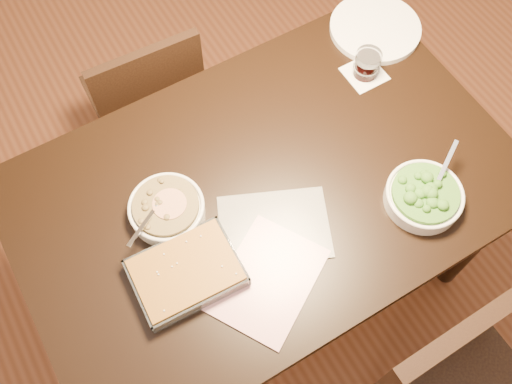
{
  "coord_description": "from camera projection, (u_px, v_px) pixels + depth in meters",
  "views": [
    {
      "loc": [
        -0.41,
        -0.63,
        2.16
      ],
      "look_at": [
        -0.05,
        -0.02,
        0.8
      ],
      "focal_mm": 40.0,
      "sensor_mm": 36.0,
      "label": 1
    }
  ],
  "objects": [
    {
      "name": "magazine_b",
      "position": [
        274.0,
        227.0,
        1.54
      ],
      "size": [
        0.36,
        0.31,
        0.01
      ],
      "primitive_type": "cube",
      "rotation": [
        0.0,
        0.0,
        -0.42
      ],
      "color": "#24252B",
      "rests_on": "table"
    },
    {
      "name": "stew_bowl",
      "position": [
        167.0,
        208.0,
        1.53
      ],
      "size": [
        0.21,
        0.21,
        0.08
      ],
      "color": "white",
      "rests_on": "table"
    },
    {
      "name": "wine_tumbler",
      "position": [
        367.0,
        64.0,
        1.73
      ],
      "size": [
        0.08,
        0.08,
        0.09
      ],
      "color": "black",
      "rests_on": "coaster"
    },
    {
      "name": "dinner_plate",
      "position": [
        375.0,
        28.0,
        1.85
      ],
      "size": [
        0.29,
        0.29,
        0.02
      ],
      "primitive_type": "cylinder",
      "color": "white",
      "rests_on": "table"
    },
    {
      "name": "baking_dish",
      "position": [
        186.0,
        273.0,
        1.46
      ],
      "size": [
        0.28,
        0.21,
        0.05
      ],
      "rotation": [
        0.0,
        0.0,
        -0.05
      ],
      "color": "silver",
      "rests_on": "table"
    },
    {
      "name": "ground",
      "position": [
        263.0,
        273.0,
        2.26
      ],
      "size": [
        4.0,
        4.0,
        0.0
      ],
      "primitive_type": "plane",
      "color": "#4B2515",
      "rests_on": "ground"
    },
    {
      "name": "magazine_a",
      "position": [
        268.0,
        280.0,
        1.47
      ],
      "size": [
        0.37,
        0.34,
        0.01
      ],
      "primitive_type": "cube",
      "rotation": [
        0.0,
        0.0,
        0.54
      ],
      "color": "#BF3658",
      "rests_on": "table"
    },
    {
      "name": "broccoli_bowl",
      "position": [
        424.0,
        196.0,
        1.55
      ],
      "size": [
        0.23,
        0.21,
        0.08
      ],
      "color": "white",
      "rests_on": "table"
    },
    {
      "name": "coaster",
      "position": [
        364.0,
        74.0,
        1.78
      ],
      "size": [
        0.12,
        0.12,
        0.0
      ],
      "primitive_type": "cube",
      "color": "white",
      "rests_on": "table"
    },
    {
      "name": "chair_far",
      "position": [
        148.0,
        99.0,
        2.1
      ],
      "size": [
        0.4,
        0.4,
        0.81
      ],
      "rotation": [
        0.0,
        0.0,
        3.1
      ],
      "color": "black",
      "rests_on": "ground"
    },
    {
      "name": "table",
      "position": [
        266.0,
        200.0,
        1.68
      ],
      "size": [
        1.4,
        0.9,
        0.75
      ],
      "color": "black",
      "rests_on": "ground"
    }
  ]
}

